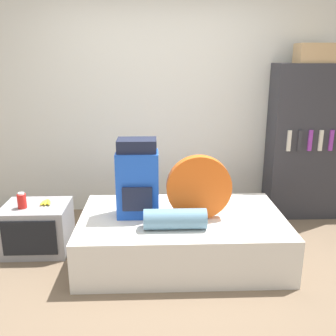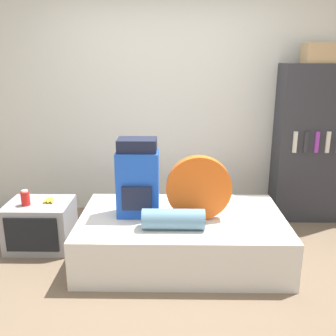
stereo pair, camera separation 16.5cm
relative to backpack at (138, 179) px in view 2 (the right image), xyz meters
The scene contains 11 objects.
ground_plane 0.92m from the backpack, 68.25° to the right, with size 16.00×16.00×0.00m, color brown.
wall_back 1.32m from the backpack, 80.96° to the left, with size 8.00×0.05×2.60m.
bed 0.68m from the backpack, ahead, with size 1.84×1.11×0.42m.
backpack is the anchor object (origin of this frame).
tent_bag 0.55m from the backpack, ahead, with size 0.57×0.09×0.57m.
sleeping_roll 0.50m from the backpack, 43.09° to the right, with size 0.52×0.17×0.17m.
television 1.13m from the backpack, behind, with size 0.61×0.50×0.46m.
canister 1.11m from the backpack, behind, with size 0.08×0.08×0.15m.
banana_bunch 0.95m from the backpack, 166.75° to the left, with size 0.11×0.14×0.04m.
bookshelf 2.13m from the backpack, 26.53° to the left, with size 0.87×0.39×1.74m.
cardboard_box 2.34m from the backpack, 26.13° to the left, with size 0.39×0.25×0.20m.
Camera 2 is at (0.13, -2.68, 1.79)m, focal length 40.00 mm.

